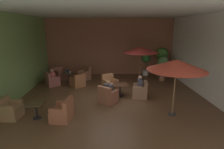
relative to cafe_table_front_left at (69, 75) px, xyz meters
name	(u,v)px	position (x,y,z in m)	size (l,w,h in m)	color
ground_plane	(112,99)	(2.75, -2.83, -0.52)	(9.55, 9.99, 0.02)	#523824
wall_back_brick	(110,47)	(2.75, 2.12, 1.57)	(9.55, 0.08, 4.16)	brown
wall_left_accent	(12,58)	(-1.99, -2.83, 1.57)	(0.08, 9.99, 4.16)	#70934F
wall_right_plain	(209,57)	(7.48, -2.83, 1.57)	(0.08, 9.99, 4.16)	silver
ceiling_slab	(112,11)	(2.75, -2.83, 3.68)	(9.55, 9.99, 0.06)	silver
cafe_table_front_left	(69,75)	(0.00, 0.00, 0.00)	(0.74, 0.74, 0.65)	black
armchair_front_left_north	(60,75)	(-0.76, 0.81, -0.20)	(1.05, 1.05, 0.85)	#915746
armchair_front_left_east	(52,81)	(-0.91, -0.63, -0.20)	(1.02, 1.04, 0.86)	#8F4D45
armchair_front_left_south	(78,82)	(0.71, -0.85, -0.21)	(1.04, 1.04, 0.81)	brown
armchair_front_left_west	(84,75)	(0.93, 0.61, -0.19)	(1.03, 1.04, 0.90)	brown
cafe_table_front_right	(120,87)	(3.16, -2.54, -0.01)	(0.73, 0.73, 0.65)	black
armchair_front_right_north	(108,97)	(2.51, -3.37, -0.20)	(1.04, 1.05, 0.87)	brown
armchair_front_right_east	(140,91)	(4.19, -2.72, -0.20)	(0.85, 0.88, 0.83)	brown
armchair_front_right_south	(110,85)	(2.64, -1.62, -0.18)	(1.00, 1.03, 0.92)	#8E5D3B
cafe_table_mid_center	(36,107)	(-0.31, -4.77, -0.03)	(0.64, 0.64, 0.65)	black
armchair_mid_center_north	(10,110)	(-1.37, -4.70, -0.20)	(0.76, 0.77, 0.83)	brown
armchair_mid_center_east	(63,112)	(0.75, -4.93, -0.20)	(0.84, 0.91, 0.88)	brown
patio_umbrella_tall_red	(177,65)	(5.15, -4.66, 1.58)	(2.27, 2.27, 2.31)	#2D2D2D
patio_umbrella_center_beige	(141,50)	(4.60, -0.34, 1.65)	(2.21, 2.21, 2.36)	#2D2D2D
potted_tree_left_corner	(163,64)	(6.24, 0.26, 0.63)	(0.71, 0.71, 1.65)	#A2634A
potted_tree_mid_left	(146,62)	(5.42, 1.69, 0.53)	(0.63, 0.63, 1.61)	silver
potted_tree_mid_right	(162,56)	(6.52, 1.50, 0.98)	(0.87, 0.87, 2.09)	silver
patron_blue_shirt	(108,89)	(2.54, -3.34, 0.18)	(0.46, 0.44, 0.69)	#383841
patron_by_window	(140,83)	(4.16, -2.71, 0.25)	(0.28, 0.35, 0.70)	#373542
patron_with_friend	(52,75)	(-0.88, -0.61, 0.18)	(0.41, 0.45, 0.65)	#B84D4E
iced_drink_cup	(70,72)	(0.12, -0.08, 0.19)	(0.08, 0.08, 0.11)	white
open_laptop	(67,72)	(-0.09, 0.00, 0.19)	(0.32, 0.24, 0.20)	#9EA0A5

